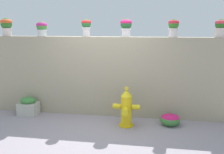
{
  "coord_description": "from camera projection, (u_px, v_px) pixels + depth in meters",
  "views": [
    {
      "loc": [
        1.11,
        -4.79,
        2.21
      ],
      "look_at": [
        0.17,
        1.01,
        1.0
      ],
      "focal_mm": 40.5,
      "sensor_mm": 36.0,
      "label": 1
    }
  ],
  "objects": [
    {
      "name": "ground_plane",
      "position": [
        96.0,
        133.0,
        5.25
      ],
      "size": [
        24.0,
        24.0,
        0.0
      ],
      "primitive_type": "plane",
      "color": "gray"
    },
    {
      "name": "stone_wall",
      "position": [
        106.0,
        76.0,
        6.22
      ],
      "size": [
        5.94,
        0.3,
        1.94
      ],
      "primitive_type": "cube",
      "color": "gray",
      "rests_on": "ground"
    },
    {
      "name": "potted_plant_0",
      "position": [
        6.0,
        25.0,
        6.4
      ],
      "size": [
        0.3,
        0.3,
        0.44
      ],
      "color": "beige",
      "rests_on": "stone_wall"
    },
    {
      "name": "potted_plant_1",
      "position": [
        42.0,
        28.0,
        6.19
      ],
      "size": [
        0.26,
        0.26,
        0.36
      ],
      "color": "silver",
      "rests_on": "stone_wall"
    },
    {
      "name": "potted_plant_2",
      "position": [
        86.0,
        26.0,
        6.06
      ],
      "size": [
        0.24,
        0.24,
        0.41
      ],
      "color": "beige",
      "rests_on": "stone_wall"
    },
    {
      "name": "potted_plant_3",
      "position": [
        126.0,
        26.0,
        5.91
      ],
      "size": [
        0.28,
        0.28,
        0.42
      ],
      "color": "silver",
      "rests_on": "stone_wall"
    },
    {
      "name": "potted_plant_4",
      "position": [
        174.0,
        26.0,
        5.7
      ],
      "size": [
        0.25,
        0.25,
        0.41
      ],
      "color": "silver",
      "rests_on": "stone_wall"
    },
    {
      "name": "potted_plant_5",
      "position": [
        220.0,
        27.0,
        5.61
      ],
      "size": [
        0.25,
        0.25,
        0.4
      ],
      "color": "beige",
      "rests_on": "stone_wall"
    },
    {
      "name": "fire_hydrant",
      "position": [
        126.0,
        109.0,
        5.56
      ],
      "size": [
        0.6,
        0.48,
        0.89
      ],
      "color": "gold",
      "rests_on": "ground"
    },
    {
      "name": "flower_bush_left",
      "position": [
        170.0,
        119.0,
        5.66
      ],
      "size": [
        0.45,
        0.4,
        0.27
      ],
      "color": "#3B7636",
      "rests_on": "ground"
    },
    {
      "name": "planter_box",
      "position": [
        28.0,
        106.0,
        6.31
      ],
      "size": [
        0.46,
        0.36,
        0.46
      ],
      "color": "#AEAC9E",
      "rests_on": "ground"
    }
  ]
}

